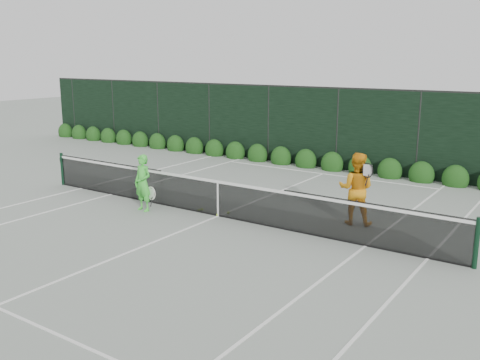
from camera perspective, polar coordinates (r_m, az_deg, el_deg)
The scene contains 8 objects.
ground at distance 14.28m, azimuth -2.35°, elevation -3.88°, with size 80.00×80.00×0.00m, color gray.
tennis_net at distance 14.15m, azimuth -2.45°, elevation -1.81°, with size 12.90×0.10×1.07m.
player_woman at distance 14.85m, azimuth -10.32°, elevation -0.31°, with size 0.65×0.42×1.56m.
player_man at distance 13.71m, azimuth 12.28°, elevation -0.91°, with size 1.04×0.89×1.84m.
court_lines at distance 14.28m, azimuth -2.35°, elevation -3.86°, with size 11.03×23.83×0.01m.
windscreen_fence at distance 11.90m, azimuth -10.21°, elevation 0.03°, with size 32.00×21.07×3.06m.
hedge_row at distance 20.25m, azimuth 9.79°, elevation 1.68°, with size 31.66×0.65×0.94m.
tennis_balls at distance 14.58m, azimuth -3.05°, elevation -3.39°, with size 0.88×0.41×0.07m.
Camera 1 is at (8.17, -10.96, 4.15)m, focal length 40.00 mm.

